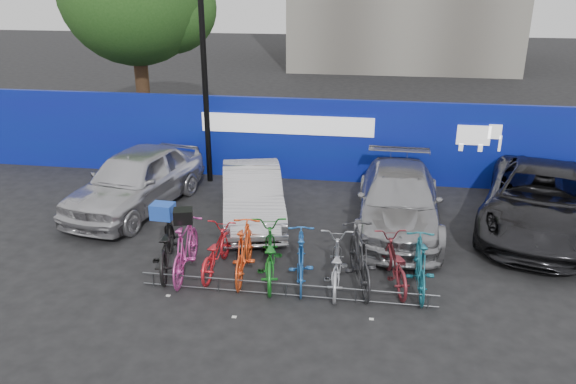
% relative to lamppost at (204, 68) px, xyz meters
% --- Properties ---
extents(ground, '(100.00, 100.00, 0.00)m').
position_rel_lamppost_xyz_m(ground, '(3.20, -5.40, -3.27)').
color(ground, black).
rests_on(ground, ground).
extents(hoarding, '(22.00, 0.18, 2.40)m').
position_rel_lamppost_xyz_m(hoarding, '(3.21, 0.60, -2.07)').
color(hoarding, navy).
rests_on(hoarding, ground).
extents(lamppost, '(0.25, 0.50, 6.11)m').
position_rel_lamppost_xyz_m(lamppost, '(0.00, 0.00, 0.00)').
color(lamppost, black).
rests_on(lamppost, ground).
extents(bike_rack, '(5.60, 0.03, 0.30)m').
position_rel_lamppost_xyz_m(bike_rack, '(3.20, -6.00, -3.11)').
color(bike_rack, '#595B60').
rests_on(bike_rack, ground).
extents(car_0, '(2.70, 4.85, 1.56)m').
position_rel_lamppost_xyz_m(car_0, '(-1.26, -2.29, -2.49)').
color(car_0, '#BAB9BF').
rests_on(car_0, ground).
extents(car_1, '(2.35, 4.22, 1.32)m').
position_rel_lamppost_xyz_m(car_1, '(1.84, -2.58, -2.61)').
color(car_1, '#BAB9BE').
rests_on(car_1, ground).
extents(car_2, '(2.02, 4.77, 1.37)m').
position_rel_lamppost_xyz_m(car_2, '(5.34, -2.47, -2.58)').
color(car_2, '#99999D').
rests_on(car_2, ground).
extents(car_3, '(3.89, 5.87, 1.50)m').
position_rel_lamppost_xyz_m(car_3, '(8.62, -2.14, -2.52)').
color(car_3, black).
rests_on(car_3, ground).
extents(bike_0, '(1.24, 2.23, 1.11)m').
position_rel_lamppost_xyz_m(bike_0, '(0.60, -5.24, -2.72)').
color(bike_0, black).
rests_on(bike_0, ground).
extents(bike_1, '(0.67, 1.94, 1.15)m').
position_rel_lamppost_xyz_m(bike_1, '(1.09, -5.44, -2.70)').
color(bike_1, '#CE3F9B').
rests_on(bike_1, ground).
extents(bike_2, '(0.68, 1.76, 0.91)m').
position_rel_lamppost_xyz_m(bike_2, '(1.64, -5.23, -2.82)').
color(bike_2, red).
rests_on(bike_2, ground).
extents(bike_3, '(0.62, 1.89, 1.12)m').
position_rel_lamppost_xyz_m(bike_3, '(2.26, -5.33, -2.71)').
color(bike_3, '#F44C1C').
rests_on(bike_3, ground).
extents(bike_4, '(1.05, 2.11, 1.06)m').
position_rel_lamppost_xyz_m(bike_4, '(2.76, -5.33, -2.74)').
color(bike_4, '#17731E').
rests_on(bike_4, ground).
extents(bike_5, '(0.73, 1.85, 1.08)m').
position_rel_lamppost_xyz_m(bike_5, '(3.41, -5.42, -2.73)').
color(bike_5, '#225BAC').
rests_on(bike_5, ground).
extents(bike_6, '(0.71, 1.85, 0.96)m').
position_rel_lamppost_xyz_m(bike_6, '(4.08, -5.44, -2.79)').
color(bike_6, '#A8A9B0').
rests_on(bike_6, ground).
extents(bike_7, '(0.99, 2.08, 1.20)m').
position_rel_lamppost_xyz_m(bike_7, '(4.53, -5.34, -2.67)').
color(bike_7, '#29292C').
rests_on(bike_7, ground).
extents(bike_8, '(0.99, 1.89, 0.95)m').
position_rel_lamppost_xyz_m(bike_8, '(5.20, -5.21, -2.80)').
color(bike_8, maroon).
rests_on(bike_8, ground).
extents(bike_9, '(0.55, 1.83, 1.09)m').
position_rel_lamppost_xyz_m(bike_9, '(5.67, -5.37, -2.72)').
color(bike_9, '#19687A').
rests_on(bike_9, ground).
extents(cargo_crate, '(0.46, 0.36, 0.31)m').
position_rel_lamppost_xyz_m(cargo_crate, '(0.60, -5.24, -2.01)').
color(cargo_crate, blue).
rests_on(cargo_crate, bike_0).
extents(cargo_topcase, '(0.44, 0.41, 0.27)m').
position_rel_lamppost_xyz_m(cargo_topcase, '(1.09, -5.44, -1.99)').
color(cargo_topcase, black).
rests_on(cargo_topcase, bike_1).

